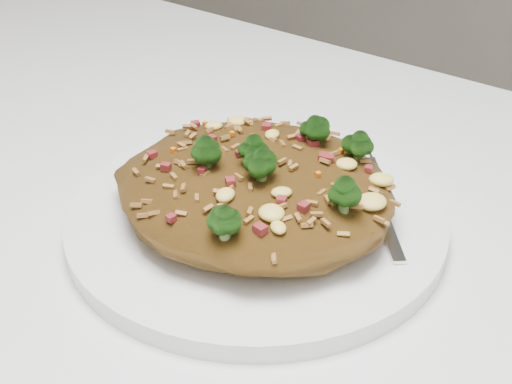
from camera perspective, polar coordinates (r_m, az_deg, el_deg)
dining_table at (r=0.56m, az=-9.58°, el=-11.48°), size 1.20×0.80×0.75m
plate at (r=0.50m, az=0.00°, el=-2.12°), size 0.26×0.26×0.01m
fried_rice at (r=0.48m, az=0.08°, el=1.10°), size 0.20×0.18×0.06m
fork at (r=0.51m, az=9.56°, el=-0.51°), size 0.12×0.13×0.00m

